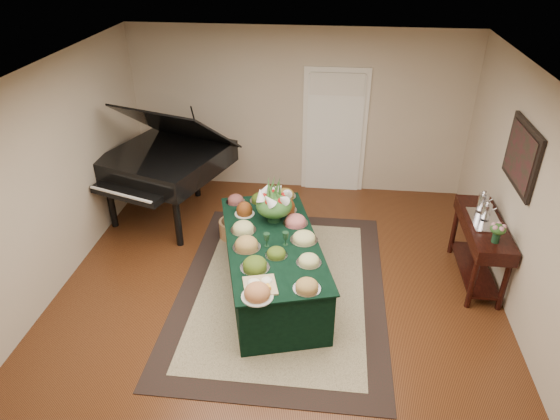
# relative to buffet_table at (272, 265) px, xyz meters

# --- Properties ---
(ground) EXTENTS (6.00, 6.00, 0.00)m
(ground) POSITION_rel_buffet_table_xyz_m (0.07, -0.10, -0.38)
(ground) COLOR black
(ground) RESTS_ON ground
(area_rug) EXTENTS (2.57, 3.60, 0.01)m
(area_rug) POSITION_rel_buffet_table_xyz_m (0.12, 0.02, -0.37)
(area_rug) COLOR black
(area_rug) RESTS_ON ground
(kitchen_doorway) EXTENTS (1.05, 0.07, 2.10)m
(kitchen_doorway) POSITION_rel_buffet_table_xyz_m (0.67, 2.87, 0.64)
(kitchen_doorway) COLOR white
(kitchen_doorway) RESTS_ON ground
(buffet_table) EXTENTS (1.65, 2.47, 0.75)m
(buffet_table) POSITION_rel_buffet_table_xyz_m (0.00, 0.00, 0.00)
(buffet_table) COLOR black
(buffet_table) RESTS_ON ground
(food_platters) EXTENTS (1.36, 2.47, 0.14)m
(food_platters) POSITION_rel_buffet_table_xyz_m (-0.02, 0.04, 0.42)
(food_platters) COLOR silver
(food_platters) RESTS_ON buffet_table
(cutting_board) EXTENTS (0.42, 0.42, 0.10)m
(cutting_board) POSITION_rel_buffet_table_xyz_m (-0.02, -0.87, 0.41)
(cutting_board) COLOR tan
(cutting_board) RESTS_ON buffet_table
(green_goblets) EXTENTS (0.29, 0.13, 0.18)m
(green_goblets) POSITION_rel_buffet_table_xyz_m (0.06, -0.12, 0.46)
(green_goblets) COLOR #14321D
(green_goblets) RESTS_ON buffet_table
(floral_centerpiece) EXTENTS (0.48, 0.48, 0.48)m
(floral_centerpiece) POSITION_rel_buffet_table_xyz_m (-0.03, 0.45, 0.65)
(floral_centerpiece) COLOR #14321D
(floral_centerpiece) RESTS_ON buffet_table
(grand_piano) EXTENTS (2.07, 2.19, 1.87)m
(grand_piano) POSITION_rel_buffet_table_xyz_m (-1.80, 1.65, 0.57)
(grand_piano) COLOR black
(grand_piano) RESTS_ON ground
(wicker_basket) EXTENTS (0.42, 0.42, 0.26)m
(wicker_basket) POSITION_rel_buffet_table_xyz_m (-0.72, 1.15, -0.25)
(wicker_basket) COLOR #A67343
(wicker_basket) RESTS_ON ground
(mahogany_sideboard) EXTENTS (0.45, 1.37, 0.86)m
(mahogany_sideboard) POSITION_rel_buffet_table_xyz_m (2.57, 0.52, 0.29)
(mahogany_sideboard) COLOR black
(mahogany_sideboard) RESTS_ON ground
(tea_service) EXTENTS (0.34, 0.58, 0.30)m
(tea_service) POSITION_rel_buffet_table_xyz_m (2.57, 0.65, 0.60)
(tea_service) COLOR silver
(tea_service) RESTS_ON mahogany_sideboard
(pink_bouquet) EXTENTS (0.20, 0.20, 0.25)m
(pink_bouquet) POSITION_rel_buffet_table_xyz_m (2.57, 0.07, 0.65)
(pink_bouquet) COLOR #14321D
(pink_bouquet) RESTS_ON mahogany_sideboard
(wall_painting) EXTENTS (0.05, 0.95, 0.75)m
(wall_painting) POSITION_rel_buffet_table_xyz_m (2.79, 0.52, 1.37)
(wall_painting) COLOR black
(wall_painting) RESTS_ON ground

